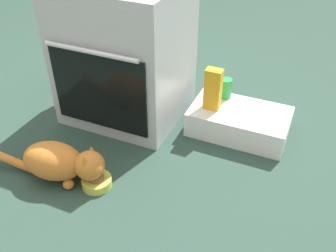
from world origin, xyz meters
The scene contains 7 objects.
ground centered at (0.00, 0.00, 0.00)m, with size 8.00×8.00×0.00m, color #284238.
oven centered at (-0.07, 0.36, 0.40)m, with size 0.66×0.64×0.80m.
pantry_cabinet centered at (0.61, 0.42, 0.07)m, with size 0.55×0.32×0.15m, color white.
food_bowl centered at (0.10, -0.28, 0.03)m, with size 0.15×0.15×0.08m.
cat centered at (-0.08, -0.31, 0.11)m, with size 0.65×0.24×0.21m.
soda_can centered at (0.49, 0.52, 0.21)m, with size 0.07×0.07×0.12m, color green.
juice_carton centered at (0.46, 0.38, 0.27)m, with size 0.09×0.06×0.24m, color orange.
Camera 1 is at (0.94, -1.34, 1.32)m, focal length 40.12 mm.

